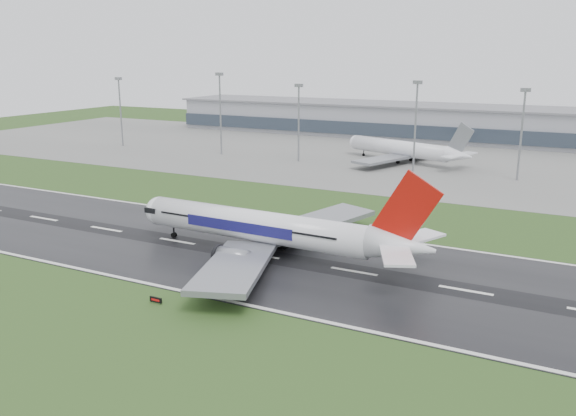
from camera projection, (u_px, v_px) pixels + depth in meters
The scene contains 12 objects.
ground at pixel (177, 242), 125.97m from camera, with size 520.00×520.00×0.00m, color #254318.
runway at pixel (177, 241), 125.96m from camera, with size 400.00×45.00×0.10m, color black.
apron at pixel (372, 155), 233.83m from camera, with size 400.00×130.00×0.08m, color slate.
terminal at pixel (414, 122), 283.74m from camera, with size 240.00×36.00×15.00m, color gray.
main_airliner at pixel (274, 210), 114.66m from camera, with size 63.28×60.27×18.68m, color white, non-canonical shape.
parked_airliner at pixel (404, 141), 217.17m from camera, with size 54.26×50.52×15.90m, color white, non-canonical shape.
runway_sign at pixel (156, 300), 94.58m from camera, with size 2.30×0.26×1.04m, color black, non-canonical shape.
floodmast_0 at pixel (121, 113), 254.94m from camera, with size 0.64×0.64×28.15m, color gray.
floodmast_1 at pixel (220, 116), 232.18m from camera, with size 0.64×0.64×30.73m, color gray.
floodmast_2 at pixel (299, 125), 217.65m from camera, with size 0.64×0.64×27.21m, color gray.
floodmast_3 at pixel (415, 129), 198.34m from camera, with size 0.64×0.64×29.16m, color gray.
floodmast_4 at pixel (521, 137), 183.88m from camera, with size 0.64×0.64×27.55m, color gray.
Camera 1 is at (75.47, -96.43, 38.46)m, focal length 36.98 mm.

